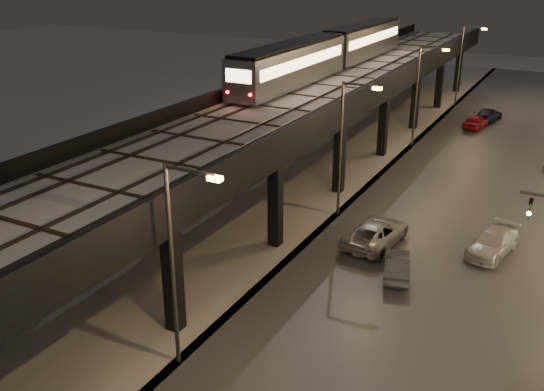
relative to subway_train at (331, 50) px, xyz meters
The scene contains 16 objects.
road_surface 22.05m from the subway_train, 38.57° to the right, with size 17.00×120.00×0.06m, color #46474D.
under_viaduct_pavement 15.37m from the subway_train, 78.91° to the right, with size 11.00×120.00×0.06m, color #9FA1A8.
elevated_viaduct 16.32m from the subway_train, 81.07° to the right, with size 9.00×100.00×6.30m.
viaduct_trackbed 16.09m from the subway_train, 81.03° to the right, with size 8.40×100.00×0.32m.
viaduct_parapet_streetside 17.24m from the subway_train, 66.50° to the right, with size 0.30×100.00×1.10m, color black.
viaduct_parapet_far 15.93m from the subway_train, 96.70° to the right, with size 0.30×100.00×1.10m, color black.
streetlight_left_1 35.81m from the subway_train, 76.92° to the right, with size 2.57×0.28×9.00m.
streetlight_left_2 18.84m from the subway_train, 64.28° to the right, with size 2.57×0.28×9.00m.
streetlight_left_3 8.70m from the subway_train, ahead, with size 2.57×0.28×9.00m.
streetlight_left_4 21.08m from the subway_train, 67.24° to the left, with size 2.57×0.28×9.00m.
subway_train is the anchor object (origin of this frame).
car_near_white 27.97m from the subway_train, 59.16° to the right, with size 1.31×3.77×1.24m, color #454953.
car_mid_silver 24.23m from the subway_train, 59.96° to the right, with size 2.52×5.47×1.52m, color #9A9CA3.
car_mid_dark 19.93m from the subway_train, 47.77° to the left, with size 1.83×4.50×1.30m, color black.
car_far_white 17.24m from the subway_train, 40.47° to the left, with size 1.64×4.07×1.39m, color maroon.
car_onc_white 26.43m from the subway_train, 44.94° to the right, with size 1.90×4.67×1.35m, color silver.
Camera 1 is at (12.89, -4.12, 16.24)m, focal length 40.00 mm.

